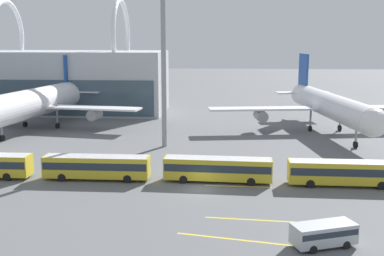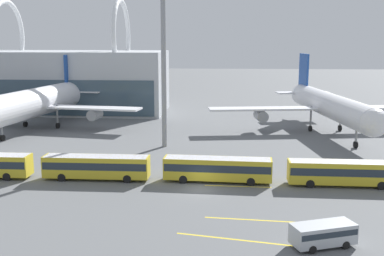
{
  "view_description": "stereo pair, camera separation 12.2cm",
  "coord_description": "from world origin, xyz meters",
  "px_view_note": "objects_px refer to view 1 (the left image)",
  "views": [
    {
      "loc": [
        2.83,
        -53.73,
        17.53
      ],
      "look_at": [
        -2.24,
        17.6,
        4.0
      ],
      "focal_mm": 45.0,
      "sensor_mm": 36.0,
      "label": 1
    },
    {
      "loc": [
        2.95,
        -53.72,
        17.53
      ],
      "look_at": [
        -2.24,
        17.6,
        4.0
      ],
      "focal_mm": 45.0,
      "sensor_mm": 36.0,
      "label": 2
    }
  ],
  "objects_px": {
    "airliner_at_gate_far": "(327,104)",
    "shuttle_bus_1": "(97,166)",
    "airliner_at_gate_near": "(37,102)",
    "shuttle_bus_2": "(218,168)",
    "shuttle_bus_3": "(344,171)",
    "floodlight_mast": "(163,36)",
    "service_van_foreground": "(324,233)"
  },
  "relations": [
    {
      "from": "airliner_at_gate_near",
      "to": "airliner_at_gate_far",
      "type": "relative_size",
      "value": 0.92
    },
    {
      "from": "airliner_at_gate_near",
      "to": "shuttle_bus_3",
      "type": "bearing_deg",
      "value": 65.17
    },
    {
      "from": "shuttle_bus_3",
      "to": "service_van_foreground",
      "type": "relative_size",
      "value": 2.26
    },
    {
      "from": "airliner_at_gate_far",
      "to": "shuttle_bus_1",
      "type": "height_order",
      "value": "airliner_at_gate_far"
    },
    {
      "from": "airliner_at_gate_near",
      "to": "shuttle_bus_1",
      "type": "bearing_deg",
      "value": 40.41
    },
    {
      "from": "shuttle_bus_1",
      "to": "shuttle_bus_3",
      "type": "distance_m",
      "value": 30.18
    },
    {
      "from": "shuttle_bus_2",
      "to": "service_van_foreground",
      "type": "relative_size",
      "value": 2.27
    },
    {
      "from": "airliner_at_gate_near",
      "to": "shuttle_bus_3",
      "type": "xyz_separation_m",
      "value": [
        50.6,
        -33.17,
        -3.4
      ]
    },
    {
      "from": "shuttle_bus_2",
      "to": "floodlight_mast",
      "type": "height_order",
      "value": "floodlight_mast"
    },
    {
      "from": "airliner_at_gate_near",
      "to": "floodlight_mast",
      "type": "bearing_deg",
      "value": 71.06
    },
    {
      "from": "shuttle_bus_1",
      "to": "shuttle_bus_2",
      "type": "relative_size",
      "value": 0.99
    },
    {
      "from": "airliner_at_gate_near",
      "to": "shuttle_bus_3",
      "type": "height_order",
      "value": "airliner_at_gate_near"
    },
    {
      "from": "floodlight_mast",
      "to": "shuttle_bus_2",
      "type": "bearing_deg",
      "value": -64.52
    },
    {
      "from": "shuttle_bus_3",
      "to": "floodlight_mast",
      "type": "height_order",
      "value": "floodlight_mast"
    },
    {
      "from": "floodlight_mast",
      "to": "shuttle_bus_1",
      "type": "bearing_deg",
      "value": -107.78
    },
    {
      "from": "shuttle_bus_2",
      "to": "floodlight_mast",
      "type": "xyz_separation_m",
      "value": [
        -9.0,
        18.89,
        15.88
      ]
    },
    {
      "from": "shuttle_bus_2",
      "to": "shuttle_bus_3",
      "type": "xyz_separation_m",
      "value": [
        15.09,
        -0.56,
        0.0
      ]
    },
    {
      "from": "shuttle_bus_3",
      "to": "airliner_at_gate_far",
      "type": "bearing_deg",
      "value": 82.94
    },
    {
      "from": "shuttle_bus_1",
      "to": "airliner_at_gate_far",
      "type": "bearing_deg",
      "value": 43.89
    },
    {
      "from": "shuttle_bus_1",
      "to": "shuttle_bus_2",
      "type": "bearing_deg",
      "value": 0.25
    },
    {
      "from": "airliner_at_gate_far",
      "to": "shuttle_bus_3",
      "type": "bearing_deg",
      "value": -16.16
    },
    {
      "from": "shuttle_bus_3",
      "to": "floodlight_mast",
      "type": "relative_size",
      "value": 0.46
    },
    {
      "from": "shuttle_bus_2",
      "to": "airliner_at_gate_near",
      "type": "bearing_deg",
      "value": 140.1
    },
    {
      "from": "airliner_at_gate_near",
      "to": "shuttle_bus_1",
      "type": "height_order",
      "value": "airliner_at_gate_near"
    },
    {
      "from": "airliner_at_gate_near",
      "to": "shuttle_bus_1",
      "type": "xyz_separation_m",
      "value": [
        20.42,
        -32.68,
        -3.4
      ]
    },
    {
      "from": "airliner_at_gate_far",
      "to": "service_van_foreground",
      "type": "bearing_deg",
      "value": -19.8
    },
    {
      "from": "airliner_at_gate_near",
      "to": "shuttle_bus_3",
      "type": "relative_size",
      "value": 3.08
    },
    {
      "from": "airliner_at_gate_far",
      "to": "service_van_foreground",
      "type": "xyz_separation_m",
      "value": [
        -10.47,
        -51.5,
        -3.96
      ]
    },
    {
      "from": "airliner_at_gate_far",
      "to": "shuttle_bus_1",
      "type": "bearing_deg",
      "value": -54.36
    },
    {
      "from": "airliner_at_gate_far",
      "to": "shuttle_bus_1",
      "type": "distance_m",
      "value": 48.56
    },
    {
      "from": "airliner_at_gate_far",
      "to": "floodlight_mast",
      "type": "height_order",
      "value": "floodlight_mast"
    },
    {
      "from": "shuttle_bus_2",
      "to": "shuttle_bus_1",
      "type": "bearing_deg",
      "value": -177.04
    }
  ]
}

